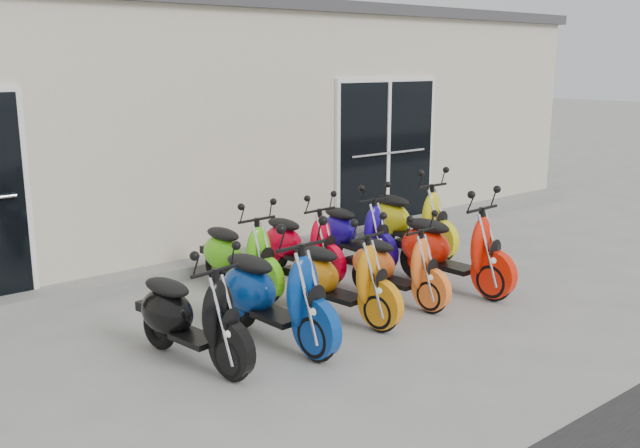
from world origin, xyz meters
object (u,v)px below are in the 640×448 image
at_px(scooter_back_yellow, 411,209).
at_px(scooter_back_blue, 356,222).
at_px(scooter_front_orange_b, 396,255).
at_px(scooter_front_red, 452,237).
at_px(scooter_front_blue, 274,279).
at_px(scooter_back_red, 301,233).
at_px(scooter_front_black, 190,302).
at_px(scooter_front_orange_a, 340,265).
at_px(scooter_back_green, 239,244).

bearing_deg(scooter_back_yellow, scooter_back_blue, 176.66).
xyz_separation_m(scooter_front_orange_b, scooter_front_red, (0.81, -0.08, 0.09)).
height_order(scooter_front_blue, scooter_front_orange_b, scooter_front_blue).
bearing_deg(scooter_back_yellow, scooter_back_red, 178.33).
relative_size(scooter_back_blue, scooter_back_yellow, 0.91).
relative_size(scooter_front_blue, scooter_back_red, 1.14).
distance_m(scooter_front_red, scooter_back_blue, 1.46).
distance_m(scooter_front_black, scooter_back_red, 2.68).
distance_m(scooter_back_blue, scooter_back_yellow, 0.93).
height_order(scooter_front_orange_a, scooter_back_red, scooter_front_orange_a).
xyz_separation_m(scooter_front_orange_a, scooter_front_red, (1.62, -0.08, 0.05)).
distance_m(scooter_front_orange_a, scooter_back_blue, 2.01).
xyz_separation_m(scooter_front_black, scooter_back_red, (2.29, 1.40, -0.02)).
xyz_separation_m(scooter_front_blue, scooter_back_blue, (2.34, 1.46, -0.07)).
relative_size(scooter_front_black, scooter_front_orange_b, 1.07).
bearing_deg(scooter_back_blue, scooter_back_red, -178.86).
bearing_deg(scooter_front_black, scooter_back_red, 23.15).
distance_m(scooter_front_red, scooter_back_green, 2.40).
distance_m(scooter_back_green, scooter_back_red, 0.89).
height_order(scooter_front_black, scooter_back_yellow, scooter_back_yellow).
bearing_deg(scooter_back_blue, scooter_front_black, -154.10).
bearing_deg(scooter_front_orange_a, scooter_back_red, 59.13).
relative_size(scooter_front_orange_a, scooter_back_red, 1.05).
bearing_deg(scooter_back_green, scooter_back_blue, -1.94).
bearing_deg(scooter_front_orange_a, scooter_front_blue, 178.02).
bearing_deg(scooter_front_orange_b, scooter_back_green, 124.68).
xyz_separation_m(scooter_front_red, scooter_back_red, (-1.03, 1.47, -0.07)).
xyz_separation_m(scooter_back_blue, scooter_back_yellow, (0.93, -0.07, 0.05)).
height_order(scooter_front_blue, scooter_back_yellow, scooter_front_blue).
relative_size(scooter_front_orange_a, scooter_front_red, 0.92).
bearing_deg(scooter_back_red, scooter_back_yellow, -6.32).
height_order(scooter_front_orange_b, scooter_back_yellow, scooter_back_yellow).
bearing_deg(scooter_front_orange_a, scooter_front_black, 172.78).
xyz_separation_m(scooter_front_orange_a, scooter_back_blue, (1.47, 1.37, -0.01)).
xyz_separation_m(scooter_front_blue, scooter_front_red, (2.49, 0.01, -0.00)).
height_order(scooter_front_orange_a, scooter_front_red, scooter_front_red).
distance_m(scooter_front_orange_b, scooter_back_green, 1.75).
bearing_deg(scooter_back_green, scooter_front_blue, -113.68).
bearing_deg(scooter_back_green, scooter_front_orange_b, -53.21).
xyz_separation_m(scooter_front_blue, scooter_back_yellow, (3.27, 1.39, -0.01)).
bearing_deg(scooter_back_blue, scooter_front_orange_a, -134.73).
distance_m(scooter_front_blue, scooter_front_red, 2.49).
xyz_separation_m(scooter_front_black, scooter_front_orange_a, (1.69, 0.01, 0.01)).
bearing_deg(scooter_back_yellow, scooter_front_red, -118.28).
bearing_deg(scooter_front_orange_b, scooter_back_yellow, 35.08).
bearing_deg(scooter_back_green, scooter_front_black, -137.28).
height_order(scooter_front_black, scooter_back_red, scooter_front_black).
relative_size(scooter_front_black, scooter_back_blue, 1.01).
distance_m(scooter_front_red, scooter_back_yellow, 1.58).
relative_size(scooter_front_red, scooter_back_blue, 1.11).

